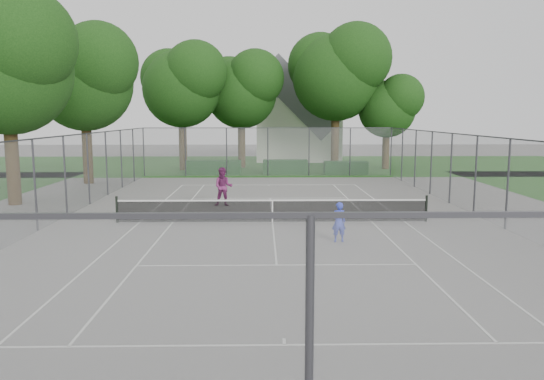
{
  "coord_description": "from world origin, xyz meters",
  "views": [
    {
      "loc": [
        -0.42,
        -21.51,
        4.35
      ],
      "look_at": [
        0.0,
        1.0,
        1.2
      ],
      "focal_mm": 35.0,
      "sensor_mm": 36.0,
      "label": 1
    }
  ],
  "objects_px": {
    "tennis_net": "(272,210)",
    "girl_player": "(339,222)",
    "house": "(298,119)",
    "woman_player": "(223,187)"
  },
  "relations": [
    {
      "from": "tennis_net",
      "to": "girl_player",
      "type": "relative_size",
      "value": 9.2
    },
    {
      "from": "girl_player",
      "to": "house",
      "type": "bearing_deg",
      "value": -99.08
    },
    {
      "from": "tennis_net",
      "to": "house",
      "type": "height_order",
      "value": "house"
    },
    {
      "from": "girl_player",
      "to": "woman_player",
      "type": "height_order",
      "value": "woman_player"
    },
    {
      "from": "tennis_net",
      "to": "girl_player",
      "type": "bearing_deg",
      "value": -57.23
    },
    {
      "from": "girl_player",
      "to": "tennis_net",
      "type": "bearing_deg",
      "value": -64.91
    },
    {
      "from": "girl_player",
      "to": "woman_player",
      "type": "xyz_separation_m",
      "value": [
        -4.54,
        7.45,
        0.24
      ]
    },
    {
      "from": "tennis_net",
      "to": "woman_player",
      "type": "xyz_separation_m",
      "value": [
        -2.3,
        3.98,
        0.43
      ]
    },
    {
      "from": "house",
      "to": "girl_player",
      "type": "height_order",
      "value": "house"
    },
    {
      "from": "tennis_net",
      "to": "woman_player",
      "type": "relative_size",
      "value": 6.82
    }
  ]
}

